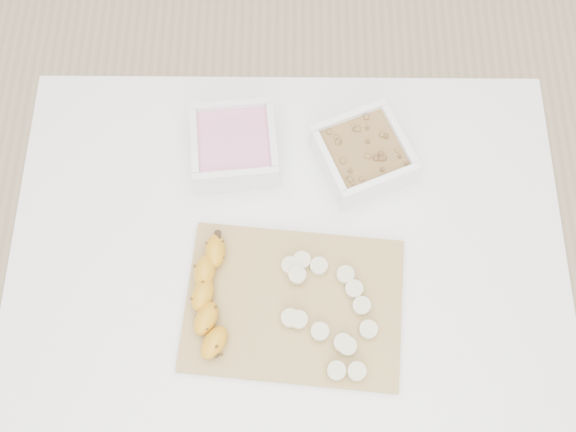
{
  "coord_description": "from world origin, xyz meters",
  "views": [
    {
      "loc": [
        0.0,
        -0.37,
        1.85
      ],
      "look_at": [
        0.0,
        0.03,
        0.81
      ],
      "focal_mm": 40.0,
      "sensor_mm": 36.0,
      "label": 1
    }
  ],
  "objects_px": {
    "bowl_granola": "(363,155)",
    "cutting_board": "(294,305)",
    "table": "(288,259)",
    "bowl_yogurt": "(235,146)",
    "banana": "(210,298)"
  },
  "relations": [
    {
      "from": "bowl_granola",
      "to": "cutting_board",
      "type": "distance_m",
      "value": 0.3
    },
    {
      "from": "banana",
      "to": "bowl_yogurt",
      "type": "bearing_deg",
      "value": 93.16
    },
    {
      "from": "table",
      "to": "bowl_granola",
      "type": "relative_size",
      "value": 5.0
    },
    {
      "from": "bowl_yogurt",
      "to": "cutting_board",
      "type": "distance_m",
      "value": 0.31
    },
    {
      "from": "bowl_granola",
      "to": "cutting_board",
      "type": "xyz_separation_m",
      "value": [
        -0.13,
        -0.28,
        -0.03
      ]
    },
    {
      "from": "bowl_granola",
      "to": "banana",
      "type": "relative_size",
      "value": 0.96
    },
    {
      "from": "bowl_yogurt",
      "to": "banana",
      "type": "xyz_separation_m",
      "value": [
        -0.03,
        -0.29,
        -0.0
      ]
    },
    {
      "from": "cutting_board",
      "to": "banana",
      "type": "bearing_deg",
      "value": 178.41
    },
    {
      "from": "bowl_granola",
      "to": "cutting_board",
      "type": "bearing_deg",
      "value": -114.58
    },
    {
      "from": "bowl_yogurt",
      "to": "banana",
      "type": "distance_m",
      "value": 0.29
    },
    {
      "from": "banana",
      "to": "bowl_granola",
      "type": "bearing_deg",
      "value": 54.71
    },
    {
      "from": "cutting_board",
      "to": "banana",
      "type": "relative_size",
      "value": 1.78
    },
    {
      "from": "bowl_yogurt",
      "to": "bowl_granola",
      "type": "distance_m",
      "value": 0.24
    },
    {
      "from": "bowl_yogurt",
      "to": "bowl_granola",
      "type": "bearing_deg",
      "value": -3.9
    },
    {
      "from": "table",
      "to": "bowl_granola",
      "type": "xyz_separation_m",
      "value": [
        0.14,
        0.16,
        0.13
      ]
    }
  ]
}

